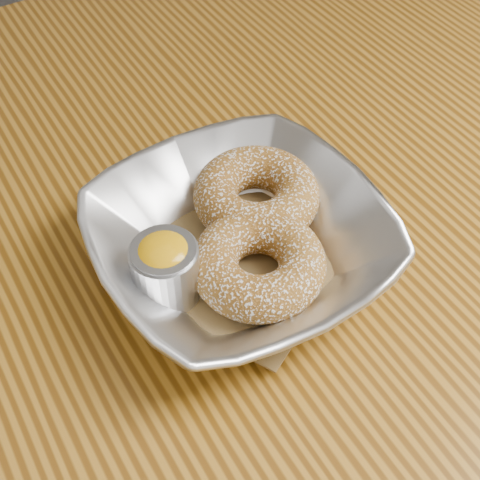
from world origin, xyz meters
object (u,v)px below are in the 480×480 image
serving_bowl (240,243)px  ramekin (165,268)px  table (122,318)px  donut_back (256,195)px  donut_front (258,264)px

serving_bowl → ramekin: 0.06m
table → serving_bowl: 0.17m
donut_back → ramekin: bearing=-159.9°
serving_bowl → donut_front: bearing=-88.0°
table → ramekin: 0.15m
donut_front → ramekin: ramekin is taller
ramekin → donut_front: bearing=-21.5°
donut_front → serving_bowl: bearing=92.0°
table → serving_bowl: serving_bowl is taller
table → donut_back: 0.18m
table → donut_front: size_ratio=12.11×
donut_front → donut_back: bearing=59.4°
table → donut_back: bearing=-16.1°
donut_back → ramekin: (-0.10, -0.04, 0.01)m
donut_front → ramekin: size_ratio=1.81×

